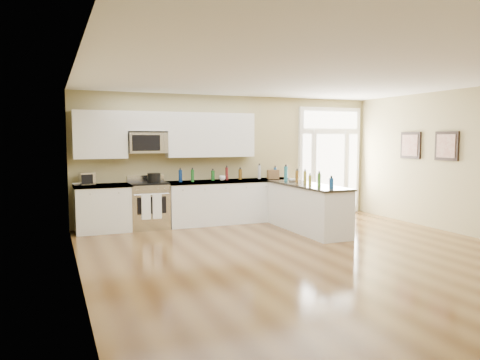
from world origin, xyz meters
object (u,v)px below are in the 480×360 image
Objects in this scene: stockpot at (154,178)px; toaster_oven at (87,179)px; peninsula_cabinet at (307,209)px; kitchen_range at (149,205)px.

toaster_oven reaches higher than stockpot.
toaster_oven is at bearing 159.36° from peninsula_cabinet.
peninsula_cabinet is 4.41m from toaster_oven.
stockpot is at bearing -23.33° from kitchen_range.
kitchen_range reaches higher than peninsula_cabinet.
stockpot is 1.30m from toaster_oven.
stockpot is 0.95× the size of toaster_oven.
peninsula_cabinet is 3.18m from stockpot.
toaster_oven reaches higher than peninsula_cabinet.
stockpot is at bearing -19.31° from toaster_oven.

